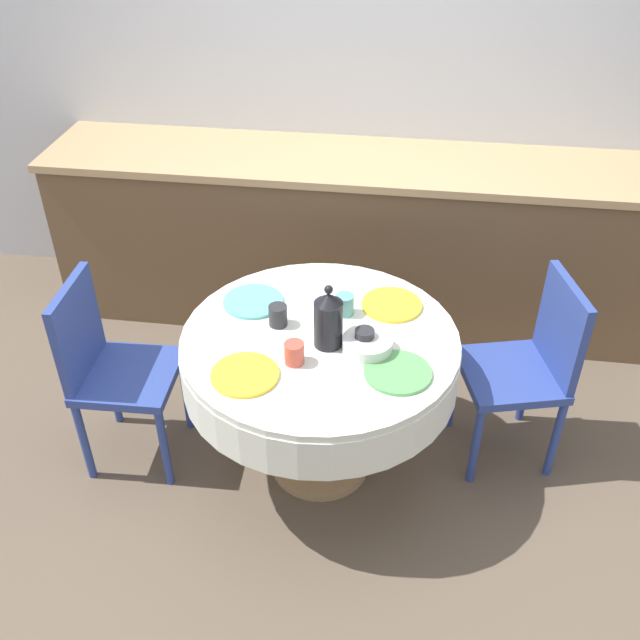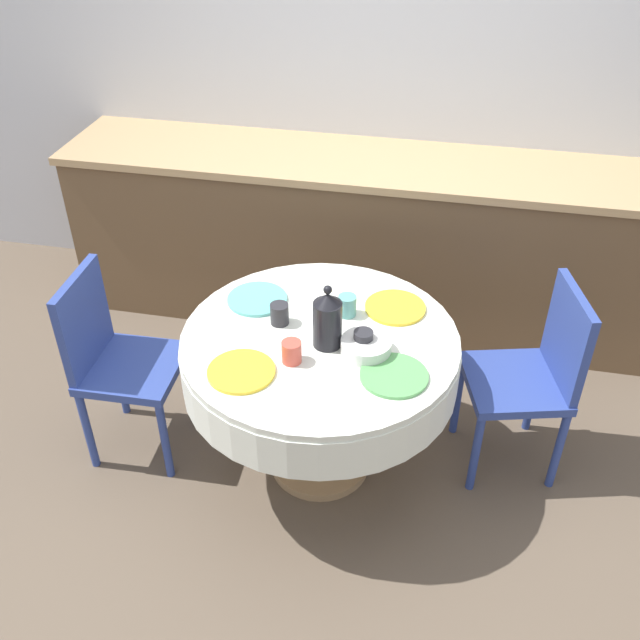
# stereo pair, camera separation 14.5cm
# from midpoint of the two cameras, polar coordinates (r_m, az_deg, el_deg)

# --- Properties ---
(ground_plane) EXTENTS (12.00, 12.00, 0.00)m
(ground_plane) POSITION_cam_midpoint_polar(r_m,az_deg,el_deg) (3.29, 1.29, -11.44)
(ground_plane) COLOR brown
(wall_back) EXTENTS (7.00, 0.05, 2.60)m
(wall_back) POSITION_cam_midpoint_polar(r_m,az_deg,el_deg) (3.94, 6.03, 19.27)
(wall_back) COLOR silver
(wall_back) RESTS_ON ground_plane
(kitchen_counter) EXTENTS (3.24, 0.64, 0.95)m
(kitchen_counter) POSITION_cam_midpoint_polar(r_m,az_deg,el_deg) (3.96, 4.71, 6.40)
(kitchen_counter) COLOR brown
(kitchen_counter) RESTS_ON ground_plane
(dining_table) EXTENTS (1.11, 1.11, 0.73)m
(dining_table) POSITION_cam_midpoint_polar(r_m,az_deg,el_deg) (2.88, 1.44, -3.40)
(dining_table) COLOR tan
(dining_table) RESTS_ON ground_plane
(chair_left) EXTENTS (0.49, 0.49, 0.89)m
(chair_left) POSITION_cam_midpoint_polar(r_m,az_deg,el_deg) (3.13, 18.00, -3.97)
(chair_left) COLOR #2D428E
(chair_left) RESTS_ON ground_plane
(chair_right) EXTENTS (0.41, 0.41, 0.89)m
(chair_right) POSITION_cam_midpoint_polar(r_m,az_deg,el_deg) (3.16, -14.83, -2.82)
(chair_right) COLOR #2D428E
(chair_right) RESTS_ON ground_plane
(plate_near_left) EXTENTS (0.25, 0.25, 0.01)m
(plate_near_left) POSITION_cam_midpoint_polar(r_m,az_deg,el_deg) (2.63, -4.75, -4.15)
(plate_near_left) COLOR yellow
(plate_near_left) RESTS_ON dining_table
(cup_near_left) EXTENTS (0.08, 0.08, 0.09)m
(cup_near_left) POSITION_cam_midpoint_polar(r_m,az_deg,el_deg) (2.65, -0.73, -2.60)
(cup_near_left) COLOR #CC4C3D
(cup_near_left) RESTS_ON dining_table
(plate_near_right) EXTENTS (0.25, 0.25, 0.01)m
(plate_near_right) POSITION_cam_midpoint_polar(r_m,az_deg,el_deg) (2.63, 7.52, -4.46)
(plate_near_right) COLOR #5BA85B
(plate_near_right) RESTS_ON dining_table
(cup_near_right) EXTENTS (0.08, 0.08, 0.09)m
(cup_near_right) POSITION_cam_midpoint_polar(r_m,az_deg,el_deg) (2.71, 5.00, -1.73)
(cup_near_right) COLOR #28282D
(cup_near_right) RESTS_ON dining_table
(plate_far_left) EXTENTS (0.25, 0.25, 0.01)m
(plate_far_left) POSITION_cam_midpoint_polar(r_m,az_deg,el_deg) (3.01, -3.67, 1.66)
(plate_far_left) COLOR #60BCB7
(plate_far_left) RESTS_ON dining_table
(cup_far_left) EXTENTS (0.08, 0.08, 0.09)m
(cup_far_left) POSITION_cam_midpoint_polar(r_m,az_deg,el_deg) (2.85, -1.81, 0.46)
(cup_far_left) COLOR #28282D
(cup_far_left) RESTS_ON dining_table
(plate_far_right) EXTENTS (0.25, 0.25, 0.01)m
(plate_far_right) POSITION_cam_midpoint_polar(r_m,az_deg,el_deg) (2.97, 7.43, 0.98)
(plate_far_right) COLOR yellow
(plate_far_right) RESTS_ON dining_table
(cup_far_right) EXTENTS (0.08, 0.08, 0.09)m
(cup_far_right) POSITION_cam_midpoint_polar(r_m,az_deg,el_deg) (2.90, 3.62, 1.14)
(cup_far_right) COLOR #5BA39E
(cup_far_right) RESTS_ON dining_table
(coffee_carafe) EXTENTS (0.11, 0.11, 0.27)m
(coffee_carafe) POSITION_cam_midpoint_polar(r_m,az_deg,el_deg) (2.69, 2.15, -0.02)
(coffee_carafe) COLOR black
(coffee_carafe) RESTS_ON dining_table
(fruit_bowl) EXTENTS (0.19, 0.19, 0.06)m
(fruit_bowl) POSITION_cam_midpoint_polar(r_m,az_deg,el_deg) (2.71, 5.23, -2.16)
(fruit_bowl) COLOR silver
(fruit_bowl) RESTS_ON dining_table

